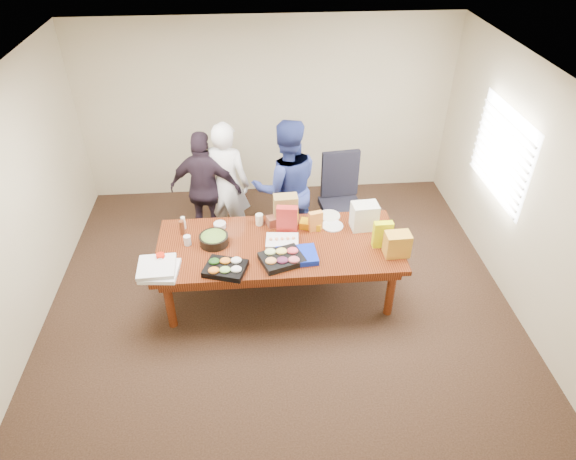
{
  "coord_description": "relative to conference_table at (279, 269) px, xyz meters",
  "views": [
    {
      "loc": [
        -0.26,
        -4.65,
        4.3
      ],
      "look_at": [
        0.12,
        0.1,
        0.87
      ],
      "focal_mm": 31.7,
      "sensor_mm": 36.0,
      "label": 1
    }
  ],
  "objects": [
    {
      "name": "chip_bag_orange",
      "position": [
        0.45,
        0.25,
        0.5
      ],
      "size": [
        0.17,
        0.11,
        0.25
      ],
      "primitive_type": "cube",
      "rotation": [
        0.0,
        0.0,
        0.25
      ],
      "color": "orange",
      "rests_on": "conference_table"
    },
    {
      "name": "person_left",
      "position": [
        -0.89,
        1.19,
        0.44
      ],
      "size": [
        1.01,
        0.57,
        1.63
      ],
      "primitive_type": "imported",
      "rotation": [
        0.0,
        0.0,
        2.95
      ],
      "color": "#281D27",
      "rests_on": "floor"
    },
    {
      "name": "salad_bowl",
      "position": [
        -0.74,
        0.07,
        0.43
      ],
      "size": [
        0.36,
        0.36,
        0.11
      ],
      "primitive_type": "cylinder",
      "rotation": [
        0.0,
        0.0,
        -0.07
      ],
      "color": "black",
      "rests_on": "conference_table"
    },
    {
      "name": "person_center",
      "position": [
        -0.61,
        1.2,
        0.5
      ],
      "size": [
        0.73,
        0.59,
        1.75
      ],
      "primitive_type": "imported",
      "rotation": [
        0.0,
        0.0,
        2.84
      ],
      "color": "white",
      "rests_on": "floor"
    },
    {
      "name": "office_chair",
      "position": [
        0.91,
        1.01,
        0.23
      ],
      "size": [
        0.68,
        0.68,
        1.21
      ],
      "primitive_type": "cube",
      "rotation": [
        0.0,
        0.0,
        0.11
      ],
      "color": "black",
      "rests_on": "floor"
    },
    {
      "name": "chip_bag_yellow",
      "position": [
        1.17,
        -0.12,
        0.54
      ],
      "size": [
        0.22,
        0.09,
        0.32
      ],
      "primitive_type": "cube",
      "rotation": [
        0.0,
        0.0,
        0.02
      ],
      "color": "#DBED04",
      "rests_on": "conference_table"
    },
    {
      "name": "mustard_bottle",
      "position": [
        0.23,
        0.37,
        0.46
      ],
      "size": [
        0.06,
        0.06,
        0.17
      ],
      "primitive_type": "cylinder",
      "rotation": [
        0.0,
        0.0,
        0.05
      ],
      "color": "#F1AA01",
      "rests_on": "conference_table"
    },
    {
      "name": "kraft_bag",
      "position": [
        0.11,
        0.44,
        0.56
      ],
      "size": [
        0.29,
        0.18,
        0.37
      ],
      "primitive_type": "cube",
      "rotation": [
        0.0,
        0.0,
        0.06
      ],
      "color": "olive",
      "rests_on": "conference_table"
    },
    {
      "name": "ceiling",
      "position": [
        0.0,
        0.0,
        2.33
      ],
      "size": [
        5.5,
        5.0,
        0.02
      ],
      "primitive_type": "cube",
      "color": "white",
      "rests_on": "wall_back"
    },
    {
      "name": "pizza_box_lower",
      "position": [
        -1.3,
        -0.4,
        0.4
      ],
      "size": [
        0.43,
        0.43,
        0.05
      ],
      "primitive_type": "cube",
      "rotation": [
        0.0,
        0.0,
        -0.09
      ],
      "color": "white",
      "rests_on": "conference_table"
    },
    {
      "name": "ranch_bottle",
      "position": [
        -1.11,
        0.4,
        0.45
      ],
      "size": [
        0.05,
        0.05,
        0.16
      ],
      "primitive_type": "cylinder",
      "rotation": [
        0.0,
        0.0,
        0.01
      ],
      "color": "beige",
      "rests_on": "conference_table"
    },
    {
      "name": "clear_cup_b",
      "position": [
        -1.04,
        0.08,
        0.43
      ],
      "size": [
        0.1,
        0.1,
        0.12
      ],
      "primitive_type": "cylinder",
      "rotation": [
        0.0,
        0.0,
        0.19
      ],
      "color": "silver",
      "rests_on": "conference_table"
    },
    {
      "name": "pizza_box_upper",
      "position": [
        -1.33,
        -0.38,
        0.44
      ],
      "size": [
        0.41,
        0.41,
        0.05
      ],
      "primitive_type": "cube",
      "rotation": [
        0.0,
        0.0,
        0.04
      ],
      "color": "white",
      "rests_on": "pizza_box_lower"
    },
    {
      "name": "wall_front",
      "position": [
        0.0,
        -2.5,
        0.98
      ],
      "size": [
        5.5,
        0.04,
        2.7
      ],
      "primitive_type": "cube",
      "color": "beige",
      "rests_on": "floor"
    },
    {
      "name": "dip_bowl_b",
      "position": [
        -0.68,
        0.39,
        0.4
      ],
      "size": [
        0.15,
        0.15,
        0.06
      ],
      "primitive_type": "cylinder",
      "rotation": [
        0.0,
        0.0,
        -0.03
      ],
      "color": "beige",
      "rests_on": "conference_table"
    },
    {
      "name": "fruit_tray",
      "position": [
        0.02,
        -0.32,
        0.41
      ],
      "size": [
        0.54,
        0.48,
        0.07
      ],
      "primitive_type": "cube",
      "rotation": [
        0.0,
        0.0,
        0.33
      ],
      "color": "black",
      "rests_on": "conference_table"
    },
    {
      "name": "floor",
      "position": [
        0.0,
        0.0,
        -0.39
      ],
      "size": [
        5.5,
        5.0,
        0.02
      ],
      "primitive_type": "cube",
      "color": "#47301E",
      "rests_on": "ground"
    },
    {
      "name": "grocery_bag_white",
      "position": [
        1.04,
        0.25,
        0.54
      ],
      "size": [
        0.32,
        0.24,
        0.33
      ],
      "primitive_type": "cube",
      "rotation": [
        0.0,
        0.0,
        0.07
      ],
      "color": "silver",
      "rests_on": "conference_table"
    },
    {
      "name": "dressing_bottle",
      "position": [
        -1.12,
        0.29,
        0.47
      ],
      "size": [
        0.06,
        0.06,
        0.19
      ],
      "primitive_type": "cylinder",
      "rotation": [
        0.0,
        0.0,
        -0.0
      ],
      "color": "#5D2E17",
      "rests_on": "conference_table"
    },
    {
      "name": "bread_loaf",
      "position": [
        0.03,
        0.4,
        0.43
      ],
      "size": [
        0.32,
        0.21,
        0.12
      ],
      "primitive_type": "cube",
      "rotation": [
        0.0,
        0.0,
        0.29
      ],
      "color": "brown",
      "rests_on": "conference_table"
    },
    {
      "name": "clear_cup_a",
      "position": [
        -1.3,
        -0.25,
        0.43
      ],
      "size": [
        0.1,
        0.1,
        0.11
      ],
      "primitive_type": "cylinder",
      "rotation": [
        0.0,
        0.0,
        -0.3
      ],
      "color": "white",
      "rests_on": "conference_table"
    },
    {
      "name": "window_blinds",
      "position": [
        2.68,
        0.6,
        1.12
      ],
      "size": [
        0.04,
        1.36,
        1.0
      ],
      "primitive_type": "cube",
      "color": "beige",
      "rests_on": "wall_right"
    },
    {
      "name": "wall_back",
      "position": [
        0.0,
        2.5,
        0.98
      ],
      "size": [
        5.5,
        0.04,
        2.7
      ],
      "primitive_type": "cube",
      "color": "beige",
      "rests_on": "floor"
    },
    {
      "name": "conference_table",
      "position": [
        0.0,
        0.0,
        0.0
      ],
      "size": [
        2.8,
        1.2,
        0.75
      ],
      "primitive_type": "cube",
      "color": "#4C1C0F",
      "rests_on": "floor"
    },
    {
      "name": "plate_b",
      "position": [
        0.67,
        0.52,
        0.38
      ],
      "size": [
        0.3,
        0.3,
        0.02
      ],
      "primitive_type": "cylinder",
      "rotation": [
        0.0,
        0.0,
        -0.14
      ],
      "color": "beige",
      "rests_on": "conference_table"
    },
    {
      "name": "window_panel",
      "position": [
        2.72,
        0.6,
        1.12
      ],
      "size": [
        0.03,
        1.4,
        1.1
      ],
      "primitive_type": "cube",
      "color": "white",
      "rests_on": "wall_right"
    },
    {
      "name": "mayo_jar",
      "position": [
        -0.21,
        0.42,
        0.45
      ],
      "size": [
        0.1,
        0.1,
        0.14
      ],
      "primitive_type": "cylinder",
      "rotation": [
        0.0,
        0.0,
        0.14
      ],
      "color": "white",
      "rests_on": "conference_table"
    },
    {
      "name": "red_cup",
      "position": [
        -1.3,
        -0.24,
        0.44
      ],
      "size": [
        0.11,
        0.11,
        0.13
      ],
      "primitive_type": "cylinder",
      "rotation": [
        0.0,
        0.0,
        -0.13
      ],
      "color": "red",
      "rests_on": "conference_table"
    },
    {
      "name": "wall_left",
      "position": [
        -2.75,
        0.0,
        0.98
      ],
      "size": [
        0.04,
        5.0,
        2.7
      ],
      "primitive_type": "cube",
      "color": "beige",
      "rests_on": "floor"
    },
    {
      "name": "sheet_cake",
      "position": [
        0.04,
        -0.0,
        0.41
      ],
      "size": [
        0.39,
        0.31,
        0.06
      ],
      "primitive_type": "cube",
      "rotation": [
        0.0,
        0.0,
        -0.1
      ],
      "color": "white",
      "rests_on": "conference_table"
    },
    {
      "name": "veggie_tray",
      "position": [
        -0.6,
        -0.43,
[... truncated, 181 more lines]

